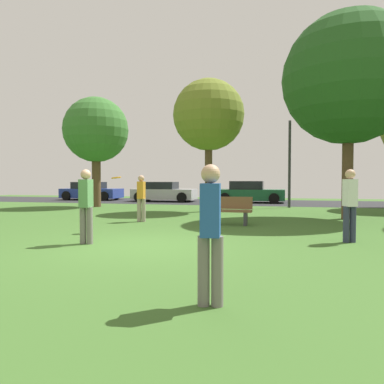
% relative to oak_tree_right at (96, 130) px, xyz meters
% --- Properties ---
extents(ground_plane, '(44.00, 44.00, 0.00)m').
position_rel_oak_tree_right_xyz_m(ground_plane, '(6.62, -10.31, -4.07)').
color(ground_plane, '#3D6628').
extents(road_strip, '(44.00, 6.40, 0.01)m').
position_rel_oak_tree_right_xyz_m(road_strip, '(6.62, 5.69, -4.06)').
color(road_strip, '#28282B').
rests_on(road_strip, ground_plane).
extents(oak_tree_right, '(3.44, 3.44, 5.83)m').
position_rel_oak_tree_right_xyz_m(oak_tree_right, '(0.00, 0.00, 0.00)').
color(oak_tree_right, brown).
rests_on(oak_tree_right, ground_plane).
extents(birch_tree_lone, '(3.22, 3.22, 6.00)m').
position_rel_oak_tree_right_xyz_m(birch_tree_lone, '(6.40, -1.46, 0.29)').
color(birch_tree_lone, brown).
rests_on(birch_tree_lone, ground_plane).
extents(oak_tree_center, '(4.81, 4.81, 7.58)m').
position_rel_oak_tree_right_xyz_m(oak_tree_center, '(12.00, -3.30, 1.09)').
color(oak_tree_center, brown).
rests_on(oak_tree_center, ground_plane).
extents(person_thrower, '(0.30, 0.34, 1.70)m').
position_rel_oak_tree_right_xyz_m(person_thrower, '(5.35, -10.40, -3.13)').
color(person_thrower, slate).
rests_on(person_thrower, ground_plane).
extents(person_catcher, '(0.30, 0.34, 1.61)m').
position_rel_oak_tree_right_xyz_m(person_catcher, '(4.92, -5.96, -3.18)').
color(person_catcher, gray).
rests_on(person_catcher, ground_plane).
extents(person_bystander, '(0.31, 0.37, 1.70)m').
position_rel_oak_tree_right_xyz_m(person_bystander, '(11.20, -8.77, -3.12)').
color(person_bystander, '#2D334C').
rests_on(person_bystander, ground_plane).
extents(person_walking, '(0.30, 0.34, 1.64)m').
position_rel_oak_tree_right_xyz_m(person_walking, '(8.88, -13.79, -3.16)').
color(person_walking, slate).
rests_on(person_walking, ground_plane).
extents(frisbee_disc, '(0.29, 0.29, 0.06)m').
position_rel_oak_tree_right_xyz_m(frisbee_disc, '(5.16, -8.44, -2.55)').
color(frisbee_disc, orange).
extents(parked_car_blue, '(4.16, 2.06, 1.28)m').
position_rel_oak_tree_right_xyz_m(parked_car_blue, '(-3.66, 6.00, -3.47)').
color(parked_car_blue, '#233893').
rests_on(parked_car_blue, ground_plane).
extents(parked_car_silver, '(4.14, 2.00, 1.30)m').
position_rel_oak_tree_right_xyz_m(parked_car_silver, '(1.99, 5.42, -3.46)').
color(parked_car_silver, '#B7B7BC').
rests_on(parked_car_silver, ground_plane).
extents(parked_car_green, '(4.26, 2.07, 1.36)m').
position_rel_oak_tree_right_xyz_m(parked_car_green, '(7.64, 5.63, -3.44)').
color(parked_car_green, '#195633').
rests_on(parked_car_green, ground_plane).
extents(park_bench, '(1.60, 0.45, 0.90)m').
position_rel_oak_tree_right_xyz_m(park_bench, '(7.94, -6.05, -3.60)').
color(park_bench, brown).
rests_on(park_bench, ground_plane).
extents(street_lamp_post, '(0.14, 0.14, 4.50)m').
position_rel_oak_tree_right_xyz_m(street_lamp_post, '(10.01, 1.89, -1.82)').
color(street_lamp_post, '#2D2D33').
rests_on(street_lamp_post, ground_plane).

